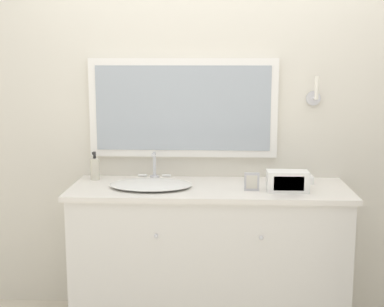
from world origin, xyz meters
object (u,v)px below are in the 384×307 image
sink_basin (151,184)px  picture_frame (252,182)px  soap_bottle (95,168)px  appliance_box (288,181)px

sink_basin → picture_frame: sink_basin is taller
sink_basin → soap_bottle: (-0.38, 0.18, 0.05)m
soap_bottle → picture_frame: size_ratio=1.68×
soap_bottle → appliance_box: 1.20m
appliance_box → picture_frame: bearing=178.4°
sink_basin → soap_bottle: sink_basin is taller
sink_basin → soap_bottle: size_ratio=2.73×
sink_basin → appliance_box: (0.79, -0.07, 0.04)m
sink_basin → picture_frame: (0.59, -0.07, 0.03)m
soap_bottle → appliance_box: soap_bottle is taller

